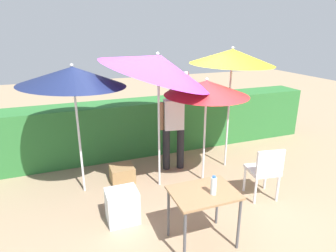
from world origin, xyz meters
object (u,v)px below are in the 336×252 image
at_px(umbrella_rainbow, 73,76).
at_px(folding_table, 204,198).
at_px(crate_cardboard, 122,174).
at_px(umbrella_navy, 158,65).
at_px(bottle_water, 214,186).
at_px(umbrella_yellow, 207,88).
at_px(cooler_box, 122,206).
at_px(person_vendor, 174,123).
at_px(umbrella_orange, 232,57).
at_px(chair_plastic, 265,170).

height_order(umbrella_rainbow, folding_table, umbrella_rainbow).
bearing_deg(crate_cardboard, umbrella_navy, -28.13).
bearing_deg(bottle_water, umbrella_yellow, 66.24).
bearing_deg(crate_cardboard, cooler_box, -101.78).
distance_m(crate_cardboard, bottle_water, 2.23).
bearing_deg(folding_table, bottle_water, -47.33).
bearing_deg(person_vendor, umbrella_orange, -14.07).
bearing_deg(umbrella_yellow, crate_cardboard, 160.72).
bearing_deg(chair_plastic, umbrella_orange, 86.89).
xyz_separation_m(person_vendor, crate_cardboard, (-1.05, -0.15, -0.79)).
distance_m(umbrella_orange, umbrella_yellow, 0.90).
relative_size(umbrella_rainbow, person_vendor, 1.13).
height_order(umbrella_navy, crate_cardboard, umbrella_navy).
xyz_separation_m(umbrella_rainbow, folding_table, (1.30, -1.82, -1.29)).
bearing_deg(umbrella_navy, chair_plastic, -36.33).
distance_m(umbrella_yellow, crate_cardboard, 2.12).
relative_size(chair_plastic, folding_table, 1.11).
bearing_deg(person_vendor, umbrella_navy, -134.12).
relative_size(umbrella_rainbow, chair_plastic, 2.39).
bearing_deg(umbrella_rainbow, chair_plastic, -25.18).
height_order(umbrella_yellow, person_vendor, person_vendor).
relative_size(umbrella_yellow, person_vendor, 0.99).
distance_m(umbrella_orange, person_vendor, 1.59).
height_order(umbrella_yellow, umbrella_navy, umbrella_navy).
height_order(umbrella_navy, cooler_box, umbrella_navy).
bearing_deg(umbrella_yellow, cooler_box, -158.11).
bearing_deg(crate_cardboard, person_vendor, 8.20).
height_order(crate_cardboard, bottle_water, bottle_water).
height_order(crate_cardboard, folding_table, folding_table).
bearing_deg(crate_cardboard, umbrella_yellow, -19.28).
xyz_separation_m(umbrella_yellow, umbrella_navy, (-0.78, 0.16, 0.38)).
bearing_deg(umbrella_orange, umbrella_rainbow, 179.80).
distance_m(umbrella_yellow, folding_table, 1.92).
height_order(person_vendor, chair_plastic, person_vendor).
xyz_separation_m(umbrella_yellow, folding_table, (-0.75, -1.43, -1.04)).
bearing_deg(folding_table, umbrella_orange, 51.44).
relative_size(umbrella_rainbow, umbrella_orange, 0.92).
height_order(umbrella_orange, bottle_water, umbrella_orange).
distance_m(folding_table, bottle_water, 0.24).
xyz_separation_m(umbrella_orange, bottle_water, (-1.36, -1.89, -1.28)).
height_order(chair_plastic, cooler_box, chair_plastic).
distance_m(umbrella_rainbow, folding_table, 2.58).
distance_m(umbrella_rainbow, umbrella_orange, 2.75).
xyz_separation_m(chair_plastic, folding_table, (-1.37, -0.56, 0.14)).
distance_m(umbrella_orange, crate_cardboard, 2.87).
height_order(umbrella_orange, folding_table, umbrella_orange).
bearing_deg(umbrella_rainbow, cooler_box, -66.98).
distance_m(chair_plastic, crate_cardboard, 2.44).
xyz_separation_m(umbrella_navy, person_vendor, (0.45, 0.47, -1.14)).
relative_size(umbrella_navy, chair_plastic, 2.86).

